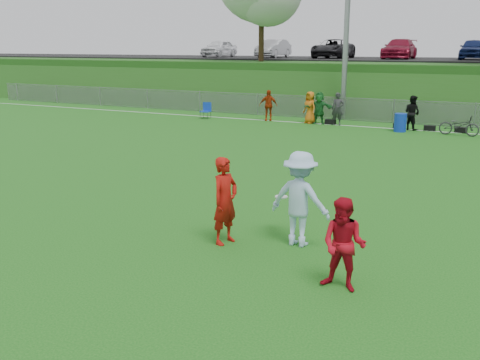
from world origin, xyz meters
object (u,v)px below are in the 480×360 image
Objects in this scene: frisbee at (281,197)px; player_blue at (300,199)px; player_red_left at (225,201)px; bicycle at (459,126)px; recycling_bin at (400,123)px; player_red_center at (344,245)px.

player_blue is at bearing -40.56° from frisbee.
bicycle is at bearing 2.51° from player_red_left.
frisbee is 0.32× the size of recycling_bin.
player_blue is at bearing 179.37° from bicycle.
frisbee is (-2.01, 2.21, 0.02)m from player_red_center.
player_blue is 16.54m from recycling_bin.
frisbee is at bearing -35.96° from player_blue.
player_red_left is 17.10m from recycling_bin.
recycling_bin is 2.66m from bicycle.
player_blue is at bearing -54.79° from player_red_left.
recycling_bin is at bearing 101.26° from player_red_center.
bicycle is at bearing 0.00° from recycling_bin.
recycling_bin is at bearing 95.84° from bicycle.
player_red_center is 1.84× the size of recycling_bin.
player_red_center reaches higher than recycling_bin.
player_red_left reaches higher than player_red_center.
bicycle is at bearing 81.14° from frisbee.
bicycle is at bearing 92.92° from player_red_center.
player_blue reaches higher than bicycle.
recycling_bin is at bearing 90.60° from frisbee.
player_red_left is 17.41m from bicycle.
bicycle is (2.66, 0.00, 0.03)m from recycling_bin.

